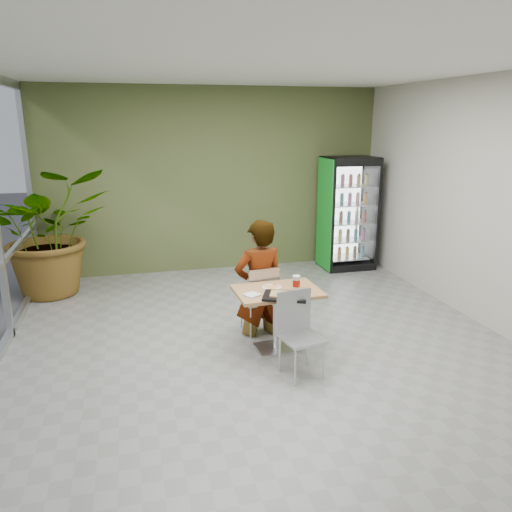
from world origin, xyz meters
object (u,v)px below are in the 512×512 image
at_px(beverage_fridge, 348,213).
at_px(cafeteria_tray, 285,296).
at_px(chair_near, 298,326).
at_px(chair_far, 261,295).
at_px(dining_table, 277,307).
at_px(soda_cup, 296,282).
at_px(seated_woman, 259,289).
at_px(potted_plant, 50,232).

bearing_deg(beverage_fridge, cafeteria_tray, -124.17).
bearing_deg(chair_near, chair_far, 86.45).
distance_m(dining_table, chair_near, 0.56).
relative_size(chair_near, soda_cup, 5.72).
height_order(seated_woman, beverage_fridge, beverage_fridge).
height_order(seated_woman, potted_plant, potted_plant).
distance_m(cafeteria_tray, potted_plant, 4.17).
relative_size(seated_woman, beverage_fridge, 0.88).
height_order(chair_far, seated_woman, seated_woman).
bearing_deg(chair_far, soda_cup, 112.05).
relative_size(seated_woman, cafeteria_tray, 3.74).
relative_size(seated_woman, potted_plant, 0.91).
bearing_deg(seated_woman, potted_plant, -47.48).
bearing_deg(soda_cup, chair_far, 119.42).
height_order(chair_far, potted_plant, potted_plant).
bearing_deg(soda_cup, seated_woman, 118.45).
relative_size(beverage_fridge, potted_plant, 1.02).
height_order(cafeteria_tray, potted_plant, potted_plant).
relative_size(chair_far, soda_cup, 5.65).
relative_size(seated_woman, soda_cup, 11.29).
xyz_separation_m(chair_near, beverage_fridge, (2.17, 3.57, 0.48)).
height_order(chair_far, cafeteria_tray, chair_far).
bearing_deg(seated_woman, cafeteria_tray, 88.73).
xyz_separation_m(seated_woman, soda_cup, (0.30, -0.55, 0.24)).
xyz_separation_m(seated_woman, potted_plant, (-2.71, 2.29, 0.39)).
relative_size(soda_cup, cafeteria_tray, 0.33).
bearing_deg(seated_woman, chair_near, 89.70).
distance_m(dining_table, beverage_fridge, 3.77).
distance_m(chair_near, soda_cup, 0.64).
distance_m(seated_woman, beverage_fridge, 3.41).
xyz_separation_m(soda_cup, potted_plant, (-3.01, 2.83, 0.15)).
distance_m(dining_table, chair_far, 0.49).
height_order(chair_near, beverage_fridge, beverage_fridge).
xyz_separation_m(chair_near, seated_woman, (-0.14, 1.09, 0.06)).
bearing_deg(dining_table, seated_woman, 98.11).
distance_m(chair_near, cafeteria_tray, 0.38).
distance_m(soda_cup, beverage_fridge, 3.63).
bearing_deg(soda_cup, cafeteria_tray, -130.86).
bearing_deg(cafeteria_tray, soda_cup, 49.14).
relative_size(cafeteria_tray, beverage_fridge, 0.24).
relative_size(soda_cup, beverage_fridge, 0.08).
distance_m(chair_far, cafeteria_tray, 0.79).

